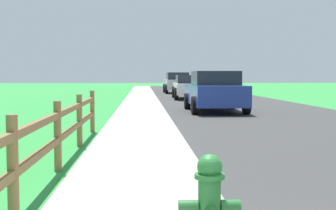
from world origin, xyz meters
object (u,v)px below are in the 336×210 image
Objects in this scene: parked_suv_blue at (215,91)px; parked_car_silver at (177,83)px; fire_hydrant at (210,206)px; parked_car_white at (190,86)px.

parked_car_silver is (-0.04, 19.09, 0.05)m from parked_suv_blue.
parked_suv_blue is at bearing 80.93° from fire_hydrant.
parked_car_silver is at bearing 90.11° from parked_suv_blue.
parked_car_silver is (2.28, 33.59, 0.41)m from fire_hydrant.
parked_car_white reaches higher than fire_hydrant.
parked_car_white is at bearing -89.53° from parked_car_silver.
parked_car_silver reaches higher than fire_hydrant.
parked_suv_blue is (2.31, 14.50, 0.37)m from fire_hydrant.
parked_suv_blue is at bearing -90.21° from parked_car_white.
parked_car_white is 1.11× the size of parked_car_silver.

